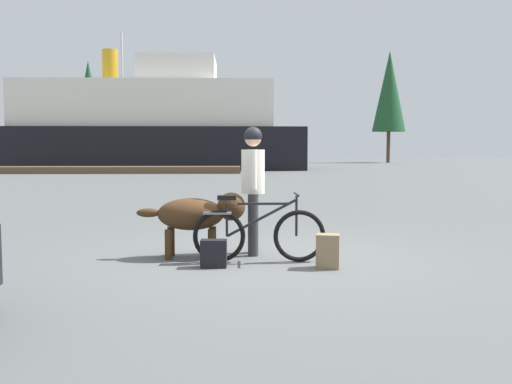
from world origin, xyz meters
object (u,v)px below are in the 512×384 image
handbag_pannier (214,253)px  backpack (328,251)px  bicycle (258,234)px  ferry_boat (150,128)px  sailboat_moored (124,162)px  person_cyclist (253,178)px  dog (198,214)px

handbag_pannier → backpack: bearing=-4.2°
bicycle → ferry_boat: (-6.58, 33.93, 2.61)m
bicycle → backpack: 0.94m
ferry_boat → bicycle: bearing=-79.0°
bicycle → sailboat_moored: size_ratio=0.18×
person_cyclist → backpack: (0.89, -0.94, -0.86)m
dog → person_cyclist: bearing=15.4°
person_cyclist → handbag_pannier: person_cyclist is taller
bicycle → sailboat_moored: 34.48m
person_cyclist → dog: person_cyclist is taller
bicycle → dog: 0.88m
backpack → handbag_pannier: 1.40m
ferry_boat → sailboat_moored: sailboat_moored is taller
backpack → handbag_pannier: size_ratio=1.22×
backpack → bicycle: bearing=154.4°
handbag_pannier → dog: bearing=110.1°
person_cyclist → dog: (-0.74, -0.20, -0.48)m
dog → backpack: (1.63, -0.73, -0.38)m
person_cyclist → backpack: size_ratio=4.19×
bicycle → dog: size_ratio=1.18×
bicycle → person_cyclist: (-0.05, 0.53, 0.70)m
ferry_boat → sailboat_moored: (-1.82, -0.50, -2.45)m
handbag_pannier → ferry_boat: bearing=100.0°
person_cyclist → ferry_boat: size_ratio=0.08×
person_cyclist → ferry_boat: 34.09m
handbag_pannier → sailboat_moored: (-7.84, 33.74, 0.37)m
person_cyclist → backpack: 1.55m
dog → sailboat_moored: 33.97m
person_cyclist → handbag_pannier: 1.32m
backpack → sailboat_moored: bearing=105.3°
bicycle → backpack: bicycle is taller
person_cyclist → bicycle: bearing=-84.6°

